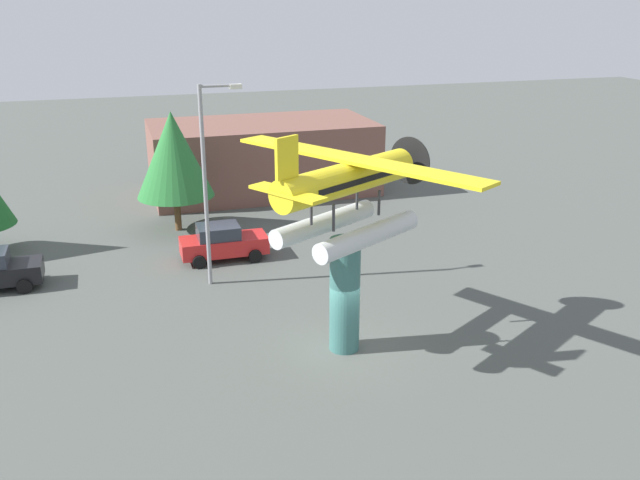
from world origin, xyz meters
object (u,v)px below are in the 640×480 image
Objects in this scene: display_pedestal at (345,295)px; car_mid_red at (223,242)px; floatplane_monument at (349,192)px; storefront_building at (262,157)px; tree_east at (173,155)px; streetlight_primary at (209,174)px.

display_pedestal is 10.76m from car_mid_red.
storefront_building is at bearing 55.03° from floatplane_monument.
display_pedestal is 16.20m from tree_east.
car_mid_red is 0.30× the size of storefront_building.
storefront_building reaches higher than display_pedestal.
display_pedestal is 0.30× the size of storefront_building.
tree_east is at bearing 107.40° from car_mid_red.
tree_east is at bearing -133.81° from storefront_building.
tree_east reaches higher than display_pedestal.
car_mid_red is 5.16m from streetlight_primary.
display_pedestal is at bearing -180.00° from floatplane_monument.
streetlight_primary is (-3.61, 7.46, 2.93)m from display_pedestal.
floatplane_monument is 11.79m from car_mid_red.
floatplane_monument is at bearing -73.93° from tree_east.
display_pedestal is 0.45× the size of floatplane_monument.
streetlight_primary is 0.62× the size of storefront_building.
streetlight_primary is 8.08m from tree_east.
storefront_building is at bearing 69.12° from streetlight_primary.
car_mid_red is 0.64× the size of tree_east.
floatplane_monument is at bearing -63.31° from streetlight_primary.
tree_east is (-4.32, 15.47, 2.09)m from display_pedestal.
tree_east is (-4.44, 15.40, -1.72)m from floatplane_monument.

